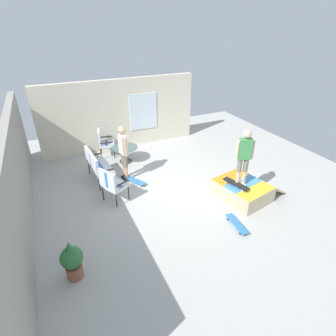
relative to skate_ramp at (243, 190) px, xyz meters
name	(u,v)px	position (x,y,z in m)	size (l,w,h in m)	color
ground_plane	(175,192)	(1.10, 1.61, -0.29)	(12.00, 12.00, 0.10)	#B2B2AD
back_wall_cinderblock	(17,187)	(1.10, 5.61, 0.96)	(9.00, 0.20, 2.39)	#9E998E
house_facade	(121,114)	(4.90, 2.09, 1.09)	(0.23, 6.00, 2.64)	beige
skate_ramp	(243,190)	(0.00, 0.00, 0.00)	(1.70, 2.01, 0.47)	tan
patio_bench	(96,164)	(2.61, 3.58, 0.38)	(1.29, 0.65, 1.02)	#2D2823
patio_chair_near_house	(103,141)	(4.33, 2.98, 0.38)	(0.72, 0.66, 1.02)	#2D2823
patio_chair_by_wall	(111,183)	(1.34, 3.43, 0.38)	(0.81, 0.78, 1.02)	#2D2823
patio_table	(125,151)	(3.54, 2.40, 0.17)	(0.90, 0.90, 0.57)	#2D2823
person_watching	(123,149)	(2.41, 2.74, 0.81)	(0.48, 0.27, 1.77)	black
person_skater	(244,154)	(-0.03, 0.16, 1.18)	(0.32, 0.45, 1.63)	silver
skateboard_by_bench	(135,180)	(2.02, 2.57, -0.15)	(0.80, 0.55, 0.10)	#3372B2
skateboard_spare	(237,224)	(-0.99, 0.93, -0.15)	(0.82, 0.27, 0.10)	#3372B2
skateboard_on_ramp	(236,184)	(-0.05, 0.32, 0.32)	(0.82, 0.39, 0.10)	black
potted_plant	(72,260)	(-0.86, 4.78, 0.23)	(0.44, 0.44, 0.92)	brown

